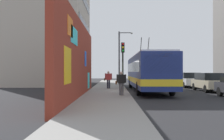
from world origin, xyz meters
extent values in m
plane|color=#232326|center=(0.00, 0.00, 0.00)|extent=(80.00, 80.00, 0.00)
cube|color=gray|center=(0.00, 1.60, 0.07)|extent=(48.00, 3.20, 0.15)
cube|color=maroon|center=(-3.84, 3.35, 2.45)|extent=(14.31, 0.30, 4.91)
cube|color=#33D8E5|center=(0.74, 3.19, 0.97)|extent=(1.32, 0.02, 1.29)
cube|color=yellow|center=(-8.43, 3.19, 1.97)|extent=(1.64, 0.02, 1.64)
cube|color=orange|center=(-7.84, 3.19, 3.81)|extent=(1.34, 0.02, 0.91)
cube|color=blue|center=(-1.48, 3.19, 2.63)|extent=(1.00, 0.02, 1.09)
cube|color=#33D8E5|center=(-6.60, 3.19, 3.56)|extent=(2.10, 0.02, 0.86)
cube|color=#B2A899|center=(12.36, 9.20, 7.77)|extent=(12.88, 8.67, 15.55)
cube|color=black|center=(12.36, 4.84, 4.40)|extent=(10.95, 0.04, 1.10)
cube|color=black|center=(12.36, 4.84, 7.60)|extent=(10.95, 0.04, 1.10)
cube|color=black|center=(12.36, 4.84, 10.80)|extent=(10.95, 0.04, 1.10)
cube|color=navy|center=(1.95, -1.80, 1.70)|extent=(12.72, 2.58, 2.51)
cube|color=silver|center=(1.95, -1.80, 3.02)|extent=(12.21, 2.38, 0.12)
cube|color=yellow|center=(1.95, -1.80, 1.00)|extent=(12.74, 2.60, 0.44)
cube|color=black|center=(-4.39, -1.80, 2.14)|extent=(0.04, 2.20, 1.13)
cube|color=black|center=(1.95, -1.80, 2.08)|extent=(11.70, 2.61, 0.80)
cube|color=orange|center=(-4.38, -1.80, 2.71)|extent=(0.06, 1.42, 0.28)
cylinder|color=black|center=(3.86, -2.15, 3.86)|extent=(1.43, 0.06, 2.00)
cylinder|color=black|center=(3.86, -1.45, 3.86)|extent=(1.43, 0.06, 2.00)
cylinder|color=black|center=(-2.12, -2.97, 0.50)|extent=(1.00, 0.28, 1.00)
cylinder|color=black|center=(-2.12, -0.63, 0.50)|extent=(1.00, 0.28, 1.00)
cylinder|color=black|center=(6.02, -2.97, 0.50)|extent=(1.00, 0.28, 1.00)
cylinder|color=black|center=(6.02, -0.63, 0.50)|extent=(1.00, 0.28, 1.00)
cylinder|color=black|center=(-2.55, -6.15, 0.32)|extent=(0.64, 0.22, 0.64)
cube|color=#C6B793|center=(1.49, -7.00, 0.65)|extent=(4.22, 1.75, 0.66)
cube|color=black|center=(1.58, -7.00, 1.28)|extent=(2.53, 1.58, 0.60)
cylinder|color=black|center=(0.10, -6.22, 0.32)|extent=(0.64, 0.22, 0.64)
cylinder|color=black|center=(2.89, -7.78, 0.32)|extent=(0.64, 0.22, 0.64)
cylinder|color=black|center=(2.89, -6.22, 0.32)|extent=(0.64, 0.22, 0.64)
cube|color=white|center=(7.19, -7.00, 0.65)|extent=(4.83, 1.92, 0.66)
cube|color=black|center=(7.29, -7.00, 1.28)|extent=(2.90, 1.73, 0.60)
cylinder|color=black|center=(5.59, -7.86, 0.32)|extent=(0.64, 0.22, 0.64)
cylinder|color=black|center=(5.59, -6.14, 0.32)|extent=(0.64, 0.22, 0.64)
cylinder|color=black|center=(8.78, -7.86, 0.32)|extent=(0.64, 0.22, 0.64)
cylinder|color=black|center=(8.78, -6.14, 0.32)|extent=(0.64, 0.22, 0.64)
cube|color=black|center=(12.58, -7.00, 0.65)|extent=(4.22, 1.79, 0.66)
cube|color=black|center=(12.66, -7.00, 1.28)|extent=(2.53, 1.61, 0.60)
cylinder|color=black|center=(11.18, -7.79, 0.32)|extent=(0.64, 0.22, 0.64)
cylinder|color=black|center=(11.18, -6.21, 0.32)|extent=(0.64, 0.22, 0.64)
cylinder|color=black|center=(13.97, -7.79, 0.32)|extent=(0.64, 0.22, 0.64)
cylinder|color=black|center=(13.97, -6.21, 0.32)|extent=(0.64, 0.22, 0.64)
cylinder|color=#1E1E2D|center=(2.99, 1.52, 0.54)|extent=(0.14, 0.14, 0.78)
cylinder|color=#1E1E2D|center=(2.99, 1.68, 0.54)|extent=(0.14, 0.14, 0.78)
cube|color=#BF3333|center=(2.99, 1.60, 1.22)|extent=(0.22, 0.45, 0.58)
cylinder|color=#BF3333|center=(2.99, 1.32, 1.25)|extent=(0.09, 0.09, 0.56)
cylinder|color=#BF3333|center=(2.99, 1.88, 1.25)|extent=(0.09, 0.09, 0.56)
sphere|color=tan|center=(2.99, 1.60, 1.62)|extent=(0.21, 0.21, 0.21)
cube|color=#593319|center=(2.99, 1.95, 0.98)|extent=(0.14, 0.10, 0.24)
cylinder|color=#595960|center=(-3.25, 0.55, 0.53)|extent=(0.14, 0.14, 0.77)
cylinder|color=#595960|center=(-3.25, 0.71, 0.53)|extent=(0.14, 0.14, 0.77)
cube|color=black|center=(-3.25, 0.63, 1.21)|extent=(0.22, 0.45, 0.58)
cylinder|color=black|center=(-3.25, 0.35, 1.24)|extent=(0.09, 0.09, 0.55)
cylinder|color=black|center=(-3.25, 0.90, 1.24)|extent=(0.09, 0.09, 0.55)
sphere|color=beige|center=(-3.25, 0.63, 1.60)|extent=(0.21, 0.21, 0.21)
cube|color=#593319|center=(-3.25, 0.97, 0.97)|extent=(0.14, 0.10, 0.24)
cylinder|color=#2D382D|center=(1.46, 0.35, 2.16)|extent=(0.14, 0.14, 4.02)
cube|color=black|center=(1.24, 0.35, 3.72)|extent=(0.20, 0.28, 0.84)
sphere|color=red|center=(1.13, 0.35, 4.00)|extent=(0.18, 0.18, 0.18)
sphere|color=yellow|center=(1.13, 0.35, 3.72)|extent=(0.18, 0.18, 0.18)
sphere|color=green|center=(1.13, 0.35, 3.44)|extent=(0.18, 0.18, 0.18)
cylinder|color=#4C4C51|center=(9.68, 0.45, 3.31)|extent=(0.18, 0.18, 6.31)
cylinder|color=#4C4C51|center=(9.68, -0.29, 6.31)|extent=(0.10, 1.49, 0.10)
ellipsoid|color=silver|center=(9.68, -1.04, 6.26)|extent=(0.44, 0.28, 0.20)
camera|label=1|loc=(-19.27, 1.16, 1.71)|focal=39.05mm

